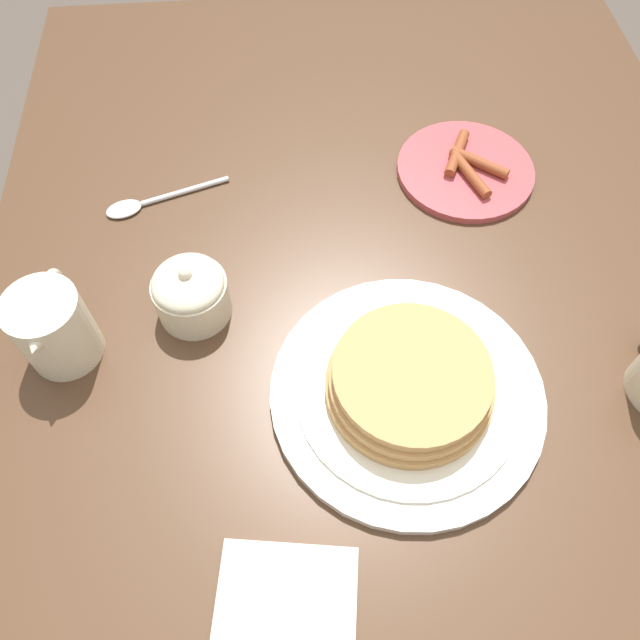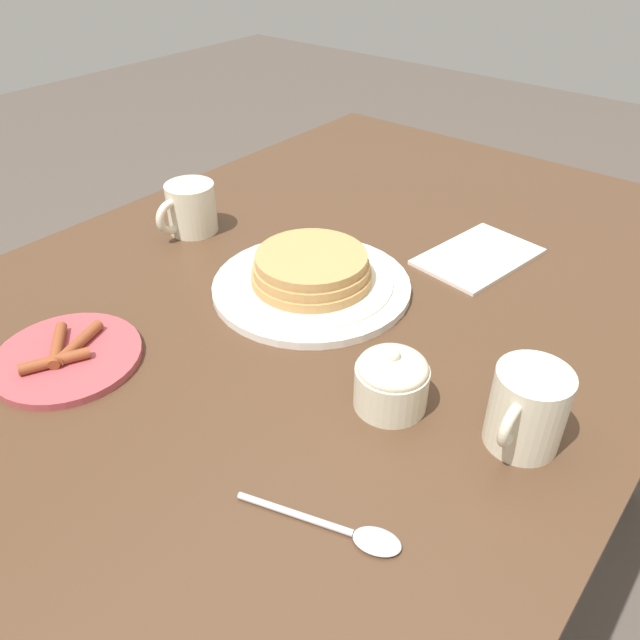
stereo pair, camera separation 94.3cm
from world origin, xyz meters
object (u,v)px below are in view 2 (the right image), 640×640
object	(u,v)px
creamer_pitcher	(528,406)
napkin	(478,257)
side_plate_bacon	(67,357)
sugar_bowl	(392,380)
pancake_plate	(311,277)
coffee_mug	(190,208)
spoon	(348,532)

from	to	relation	value
creamer_pitcher	napkin	world-z (taller)	creamer_pitcher
side_plate_bacon	sugar_bowl	world-z (taller)	sugar_bowl
pancake_plate	creamer_pitcher	bearing A→B (deg)	76.55
coffee_mug	spoon	xyz separation A→B (m)	(0.31, 0.57, -0.04)
creamer_pitcher	sugar_bowl	distance (m)	0.15
pancake_plate	creamer_pitcher	world-z (taller)	creamer_pitcher
sugar_bowl	pancake_plate	bearing A→B (deg)	-119.86
creamer_pitcher	side_plate_bacon	bearing A→B (deg)	-64.95
sugar_bowl	napkin	size ratio (longest dim) A/B	0.40
napkin	spoon	xyz separation A→B (m)	(0.53, 0.15, 0.00)
spoon	side_plate_bacon	bearing A→B (deg)	-87.19
pancake_plate	sugar_bowl	distance (m)	0.26
pancake_plate	spoon	xyz separation A→B (m)	(0.30, 0.29, -0.02)
coffee_mug	napkin	distance (m)	0.48
pancake_plate	creamer_pitcher	size ratio (longest dim) A/B	2.38
side_plate_bacon	coffee_mug	world-z (taller)	coffee_mug
coffee_mug	creamer_pitcher	distance (m)	0.65
pancake_plate	side_plate_bacon	bearing A→B (deg)	-22.32
side_plate_bacon	spoon	bearing A→B (deg)	92.81
side_plate_bacon	sugar_bowl	distance (m)	0.40
pancake_plate	coffee_mug	xyz separation A→B (m)	(-0.01, -0.27, 0.02)
napkin	sugar_bowl	bearing A→B (deg)	12.14
coffee_mug	creamer_pitcher	size ratio (longest dim) A/B	0.91
pancake_plate	napkin	world-z (taller)	pancake_plate
coffee_mug	pancake_plate	bearing A→B (deg)	87.14
coffee_mug	spoon	distance (m)	0.65
napkin	pancake_plate	bearing A→B (deg)	-31.64
coffee_mug	napkin	size ratio (longest dim) A/B	0.53
side_plate_bacon	napkin	bearing A→B (deg)	153.52
sugar_bowl	napkin	xyz separation A→B (m)	(-0.36, -0.08, -0.03)
creamer_pitcher	spoon	size ratio (longest dim) A/B	0.75
napkin	side_plate_bacon	bearing A→B (deg)	-26.48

